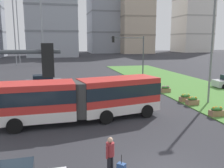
{
  "coord_description": "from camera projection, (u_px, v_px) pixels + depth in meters",
  "views": [
    {
      "loc": [
        -4.6,
        -9.0,
        5.79
      ],
      "look_at": [
        0.03,
        10.65,
        2.2
      ],
      "focal_mm": 39.03,
      "sensor_mm": 36.0,
      "label": 1
    }
  ],
  "objects": [
    {
      "name": "pedestrian_crossing",
      "position": [
        110.0,
        154.0,
        10.47
      ],
      "size": [
        0.45,
        0.43,
        1.74
      ],
      "color": "black",
      "rests_on": "ground"
    },
    {
      "name": "flower_planter_2",
      "position": [
        217.0,
        111.0,
        18.74
      ],
      "size": [
        1.1,
        0.56,
        0.74
      ],
      "color": "#937051",
      "rests_on": "grass_median"
    },
    {
      "name": "streetlight_median",
      "position": [
        212.0,
        46.0,
        21.98
      ],
      "size": [
        0.7,
        0.28,
        9.79
      ],
      "color": "slate",
      "rests_on": "ground"
    },
    {
      "name": "flower_planter_3",
      "position": [
        192.0,
        101.0,
        22.03
      ],
      "size": [
        1.1,
        0.56,
        0.74
      ],
      "color": "#937051",
      "rests_on": "grass_median"
    },
    {
      "name": "apartment_tower_east",
      "position": [
        193.0,
        9.0,
        125.8
      ],
      "size": [
        16.23,
        16.67,
        44.47
      ],
      "color": "silver",
      "rests_on": "ground"
    },
    {
      "name": "articulated_bus",
      "position": [
        82.0,
        98.0,
        17.72
      ],
      "size": [
        11.95,
        4.0,
        3.0
      ],
      "color": "red",
      "rests_on": "ground"
    },
    {
      "name": "apartment_tower_centre",
      "position": [
        106.0,
        4.0,
        117.61
      ],
      "size": [
        16.86,
        18.66,
        46.9
      ],
      "color": "#9EA3AD",
      "rests_on": "ground"
    },
    {
      "name": "flower_planter_4",
      "position": [
        185.0,
        98.0,
        23.21
      ],
      "size": [
        1.1,
        0.56,
        0.74
      ],
      "color": "#937051",
      "rests_on": "grass_median"
    },
    {
      "name": "traffic_light_far_right",
      "position": [
        133.0,
        51.0,
        32.24
      ],
      "size": [
        4.54,
        0.28,
        6.38
      ],
      "color": "#474C51",
      "rests_on": "ground"
    },
    {
      "name": "car_grey_wagon",
      "position": [
        44.0,
        81.0,
        30.54
      ],
      "size": [
        4.56,
        2.38,
        1.58
      ],
      "color": "slate",
      "rests_on": "ground"
    },
    {
      "name": "flower_planter_5",
      "position": [
        165.0,
        89.0,
        27.38
      ],
      "size": [
        1.1,
        0.56,
        0.74
      ],
      "color": "#937051",
      "rests_on": "grass_median"
    },
    {
      "name": "transmission_pylon",
      "position": [
        28.0,
        0.0,
        58.15
      ],
      "size": [
        9.0,
        6.24,
        28.22
      ],
      "color": "gray",
      "rests_on": "ground"
    },
    {
      "name": "apartment_tower_eastcentre",
      "position": [
        135.0,
        9.0,
        112.8
      ],
      "size": [
        14.69,
        15.79,
        40.6
      ],
      "color": "#C6B299",
      "rests_on": "ground"
    }
  ]
}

